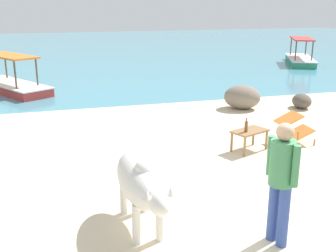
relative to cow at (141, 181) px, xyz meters
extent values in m
cube|color=beige|center=(1.76, 0.00, -0.73)|extent=(18.00, 14.00, 0.04)
cube|color=teal|center=(1.76, 22.00, -0.75)|extent=(60.00, 36.00, 0.03)
cylinder|color=silver|center=(0.16, -0.36, -0.43)|extent=(0.11, 0.11, 0.55)
cylinder|color=silver|center=(-0.15, -0.37, -0.43)|extent=(0.11, 0.11, 0.55)
cylinder|color=silver|center=(0.15, 0.47, -0.43)|extent=(0.11, 0.11, 0.55)
cylinder|color=silver|center=(-0.16, 0.47, -0.43)|extent=(0.11, 0.11, 0.55)
ellipsoid|color=silver|center=(0.00, 0.05, 0.01)|extent=(0.59, 1.52, 0.61)
ellipsoid|color=silver|center=(0.02, -0.88, 0.11)|extent=(0.25, 0.41, 0.28)
cone|color=silver|center=(0.16, -0.88, 0.23)|extent=(0.10, 0.10, 0.10)
cone|color=silver|center=(-0.12, -0.89, 0.23)|extent=(0.10, 0.10, 0.10)
ellipsoid|color=silver|center=(0.00, -0.21, 0.27)|extent=(0.25, 0.29, 0.20)
cube|color=olive|center=(2.85, 2.45, -0.29)|extent=(0.87, 0.69, 0.04)
cylinder|color=olive|center=(3.09, 2.74, -0.51)|extent=(0.05, 0.05, 0.41)
cylinder|color=olive|center=(3.23, 2.41, -0.51)|extent=(0.05, 0.05, 0.41)
cylinder|color=olive|center=(2.46, 2.49, -0.51)|extent=(0.05, 0.05, 0.41)
cylinder|color=olive|center=(2.60, 2.15, -0.51)|extent=(0.05, 0.05, 0.41)
cylinder|color=brown|center=(2.71, 2.37, -0.16)|extent=(0.07, 0.07, 0.22)
cylinder|color=brown|center=(2.71, 2.37, -0.02)|extent=(0.03, 0.03, 0.06)
cylinder|color=red|center=(2.71, 2.37, 0.02)|extent=(0.03, 0.03, 0.02)
cylinder|color=olive|center=(4.40, 2.86, -0.64)|extent=(0.04, 0.04, 0.14)
cylinder|color=olive|center=(4.37, 2.34, -0.64)|extent=(0.04, 0.04, 0.14)
cylinder|color=olive|center=(3.98, 2.89, -0.54)|extent=(0.04, 0.04, 0.34)
cylinder|color=olive|center=(3.95, 2.37, -0.54)|extent=(0.04, 0.04, 0.34)
cube|color=orange|center=(4.17, 2.62, -0.47)|extent=(0.46, 0.54, 0.21)
cube|color=orange|center=(3.86, 2.63, -0.15)|extent=(0.49, 0.54, 0.23)
cylinder|color=#334C99|center=(1.63, -0.91, -0.30)|extent=(0.14, 0.14, 0.82)
cylinder|color=#334C99|center=(1.58, -0.74, -0.30)|extent=(0.14, 0.14, 0.82)
cylinder|color=#428956|center=(1.61, -0.83, 0.40)|extent=(0.32, 0.32, 0.58)
cylinder|color=#428956|center=(1.66, -1.03, 0.43)|extent=(0.09, 0.09, 0.52)
cylinder|color=#428956|center=(1.55, -0.62, 0.43)|extent=(0.09, 0.09, 0.52)
sphere|color=tan|center=(1.61, -0.83, 0.80)|extent=(0.22, 0.22, 0.22)
ellipsoid|color=brown|center=(6.00, 5.35, -0.50)|extent=(0.78, 0.90, 0.42)
ellipsoid|color=gray|center=(4.27, 5.77, -0.37)|extent=(1.34, 1.26, 0.69)
cube|color=#C63833|center=(-2.40, 10.25, -0.60)|extent=(2.82, 3.64, 0.28)
cube|color=white|center=(-2.40, 10.25, -0.44)|extent=(2.90, 3.73, 0.04)
cylinder|color=brown|center=(-1.51, 9.53, 0.02)|extent=(0.06, 0.06, 0.95)
cylinder|color=brown|center=(-2.17, 9.13, 0.02)|extent=(0.06, 0.06, 0.95)
cylinder|color=brown|center=(-2.64, 11.37, 0.02)|extent=(0.06, 0.06, 0.95)
cube|color=orange|center=(-2.40, 10.25, 0.52)|extent=(2.11, 2.64, 0.06)
cube|color=#338E66|center=(11.24, 13.54, -0.60)|extent=(2.56, 3.72, 0.28)
cube|color=white|center=(11.24, 13.54, -0.44)|extent=(2.64, 3.81, 0.04)
cylinder|color=brown|center=(11.36, 14.68, 0.02)|extent=(0.06, 0.06, 0.95)
cylinder|color=brown|center=(12.06, 14.34, 0.02)|extent=(0.06, 0.06, 0.95)
cylinder|color=brown|center=(10.42, 12.73, 0.02)|extent=(0.06, 0.06, 0.95)
cylinder|color=brown|center=(11.12, 12.40, 0.02)|extent=(0.06, 0.06, 0.95)
cube|color=red|center=(11.24, 13.54, 0.52)|extent=(1.94, 2.68, 0.06)
camera|label=1|loc=(-1.04, -5.00, 2.29)|focal=44.27mm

